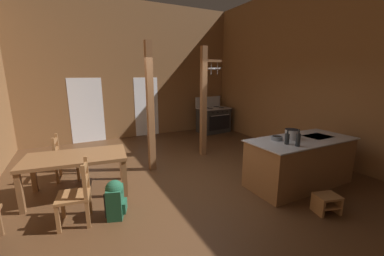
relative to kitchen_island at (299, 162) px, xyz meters
name	(u,v)px	position (x,y,z in m)	size (l,w,h in m)	color
ground_plane	(191,184)	(-1.88, 1.04, -0.52)	(7.90, 9.21, 0.10)	#4C301C
wall_back	(134,72)	(-1.88, 5.31, 1.78)	(7.90, 0.14, 4.50)	brown
wall_right	(319,70)	(1.74, 1.04, 1.78)	(0.14, 9.21, 4.50)	brown
glazed_door_back_left	(87,111)	(-3.47, 5.23, 0.56)	(1.00, 0.01, 2.05)	white
glazed_panel_back_right	(147,107)	(-1.52, 5.23, 0.56)	(0.84, 0.01, 2.05)	white
kitchen_island	(299,162)	(0.00, 0.00, 0.00)	(2.16, 0.96, 0.93)	brown
stove_range	(213,119)	(0.86, 4.56, 0.02)	(1.20, 0.90, 1.32)	#292929
support_post_with_pot_rack	(204,99)	(-0.77, 2.44, 1.05)	(0.57, 0.22, 2.85)	brown
support_post_center	(150,108)	(-2.36, 2.06, 0.96)	(0.14, 0.14, 2.85)	brown
step_stool	(327,202)	(-0.45, -0.91, -0.29)	(0.42, 0.37, 0.30)	olive
dining_table	(76,160)	(-3.92, 1.55, 0.18)	(1.80, 1.10, 0.74)	brown
ladderback_chair_near_window	(77,194)	(-3.96, 0.60, -0.01)	(0.50, 0.50, 0.95)	olive
ladderback_chair_by_post	(65,158)	(-4.13, 2.38, -0.01)	(0.49, 0.49, 0.95)	olive
backpack	(115,198)	(-3.45, 0.50, -0.15)	(0.36, 0.37, 0.60)	#1E5138
stockpot_on_counter	(291,134)	(-0.19, 0.10, 0.57)	(0.31, 0.24, 0.20)	#A8AAB2
mixing_bowl_on_counter	(277,138)	(-0.49, 0.17, 0.51)	(0.21, 0.21, 0.07)	slate
bottle_tall_on_counter	(287,139)	(-0.54, -0.11, 0.57)	(0.08, 0.08, 0.26)	#1E2328
bottle_short_on_counter	(298,140)	(-0.47, -0.28, 0.59)	(0.08, 0.08, 0.30)	#1E2328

